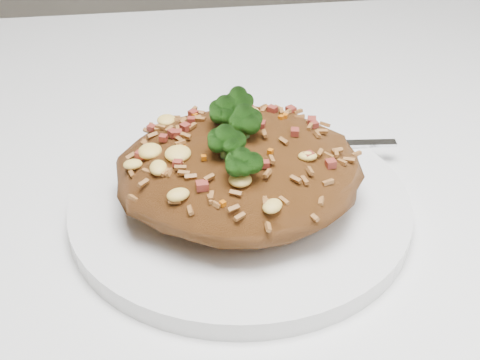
# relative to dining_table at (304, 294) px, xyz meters

# --- Properties ---
(dining_table) EXTENTS (1.20, 0.80, 0.75)m
(dining_table) POSITION_rel_dining_table_xyz_m (0.00, 0.00, 0.00)
(dining_table) COLOR white
(dining_table) RESTS_ON ground
(plate) EXTENTS (0.24, 0.24, 0.01)m
(plate) POSITION_rel_dining_table_xyz_m (-0.05, -0.00, 0.10)
(plate) COLOR white
(plate) RESTS_ON dining_table
(fried_rice) EXTENTS (0.17, 0.15, 0.07)m
(fried_rice) POSITION_rel_dining_table_xyz_m (-0.05, -0.00, 0.14)
(fried_rice) COLOR brown
(fried_rice) RESTS_ON plate
(fork) EXTENTS (0.16, 0.03, 0.00)m
(fork) POSITION_rel_dining_table_xyz_m (0.01, 0.06, 0.11)
(fork) COLOR silver
(fork) RESTS_ON plate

